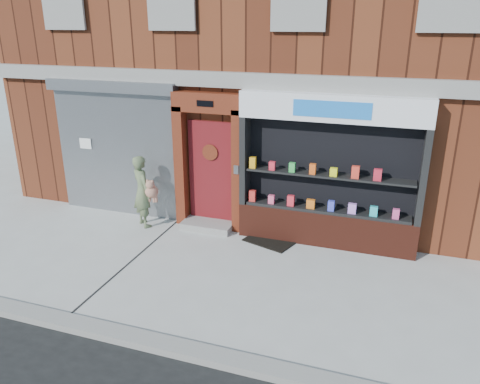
% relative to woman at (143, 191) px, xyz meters
% --- Properties ---
extents(ground, '(80.00, 80.00, 0.00)m').
position_rel_woman_xyz_m(ground, '(2.12, -1.42, -0.80)').
color(ground, '#9E9E99').
rests_on(ground, ground).
extents(curb, '(60.00, 0.30, 0.12)m').
position_rel_woman_xyz_m(curb, '(2.12, -3.57, -0.74)').
color(curb, gray).
rests_on(curb, ground).
extents(building, '(12.00, 8.16, 8.00)m').
position_rel_woman_xyz_m(building, '(2.12, 4.57, 3.20)').
color(building, '#491E10').
rests_on(building, ground).
extents(shutter_bay, '(3.10, 0.30, 3.04)m').
position_rel_woman_xyz_m(shutter_bay, '(-0.88, 0.51, 0.92)').
color(shutter_bay, gray).
rests_on(shutter_bay, ground).
extents(red_door_bay, '(1.52, 0.58, 2.90)m').
position_rel_woman_xyz_m(red_door_bay, '(1.37, 0.44, 0.66)').
color(red_door_bay, '#511B0D').
rests_on(red_door_bay, ground).
extents(pharmacy_bay, '(3.50, 0.41, 3.00)m').
position_rel_woman_xyz_m(pharmacy_bay, '(3.86, 0.39, 0.58)').
color(pharmacy_bay, '#521E13').
rests_on(pharmacy_bay, ground).
extents(woman, '(0.74, 0.65, 1.58)m').
position_rel_woman_xyz_m(woman, '(0.00, 0.00, 0.00)').
color(woman, '#586743').
rests_on(woman, ground).
extents(doormat, '(1.13, 0.94, 0.02)m').
position_rel_woman_xyz_m(doormat, '(2.81, 0.13, -0.79)').
color(doormat, black).
rests_on(doormat, ground).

